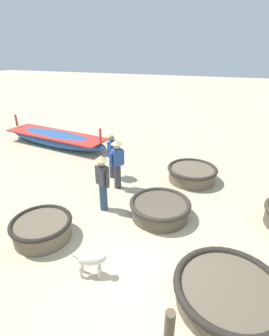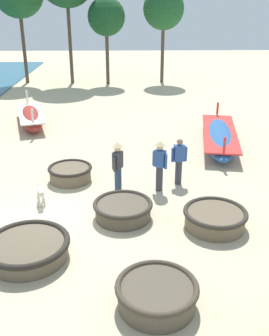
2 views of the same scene
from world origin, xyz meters
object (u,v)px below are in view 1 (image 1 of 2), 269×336
fisherman_standing_right (102,180)px  coracle_front_right (160,208)px  dog (92,261)px  coracle_upturned (229,293)px  coracle_beside_post (192,173)px  long_boat_green_hull (56,138)px  coracle_center (42,228)px  fisherman_by_coracle (112,155)px  fisherman_hauling (117,161)px

fisherman_standing_right → coracle_front_right: bearing=-84.5°
coracle_front_right → dog: bearing=161.3°
coracle_front_right → coracle_upturned: coracle_front_right is taller
coracle_front_right → coracle_upturned: bearing=-141.0°
coracle_beside_post → long_boat_green_hull: (1.58, 6.55, 0.06)m
coracle_center → fisherman_by_coracle: bearing=-5.3°
coracle_front_right → coracle_beside_post: coracle_beside_post is taller
coracle_front_right → fisherman_standing_right: 1.76m
coracle_beside_post → fisherman_hauling: size_ratio=1.02×
coracle_front_right → fisherman_standing_right: bearing=95.5°
coracle_front_right → long_boat_green_hull: 7.24m
coracle_beside_post → fisherman_by_coracle: (-0.64, 2.72, 0.56)m
coracle_front_right → fisherman_hauling: fisherman_hauling is taller
coracle_front_right → fisherman_standing_right: (-0.16, 1.61, 0.69)m
coracle_center → fisherman_standing_right: fisherman_standing_right is taller
coracle_center → fisherman_hauling: (2.93, -0.80, 0.68)m
coracle_beside_post → fisherman_standing_right: size_ratio=1.02×
coracle_upturned → dog: bearing=94.3°
coracle_center → fisherman_by_coracle: (3.59, -0.33, 0.56)m
coracle_beside_post → coracle_upturned: (-4.69, -1.26, -0.01)m
fisherman_standing_right → coracle_beside_post: bearing=-39.5°
long_boat_green_hull → fisherman_hauling: bearing=-123.9°
fisherman_standing_right → fisherman_hauling: bearing=4.3°
coracle_center → coracle_front_right: (1.78, -2.51, -0.01)m
coracle_center → fisherman_by_coracle: 3.65m
coracle_beside_post → dog: size_ratio=2.57×
coracle_upturned → fisherman_hauling: (3.38, 3.52, 0.70)m
coracle_front_right → fisherman_by_coracle: fisherman_by_coracle is taller
fisherman_hauling → fisherman_standing_right: same height
coracle_beside_post → fisherman_standing_right: fisherman_standing_right is taller
coracle_front_right → coracle_beside_post: (2.46, -0.54, 0.01)m
coracle_front_right → dog: dog is taller
coracle_beside_post → coracle_center: bearing=144.2°
fisherman_by_coracle → dog: bearing=-162.3°
fisherman_hauling → fisherman_standing_right: bearing=-175.7°
coracle_beside_post → long_boat_green_hull: 6.74m
coracle_front_right → long_boat_green_hull: long_boat_green_hull is taller
coracle_beside_post → coracle_upturned: bearing=-164.9°
coracle_front_right → fisherman_hauling: bearing=56.1°
fisherman_by_coracle → long_boat_green_hull: bearing=59.9°
long_boat_green_hull → fisherman_standing_right: size_ratio=3.44×
fisherman_by_coracle → fisherman_hauling: (-0.67, -0.47, 0.12)m
coracle_beside_post → dog: bearing=164.4°
coracle_beside_post → dog: dog is taller
coracle_front_right → fisherman_by_coracle: bearing=50.1°
long_boat_green_hull → fisherman_standing_right: bearing=-133.7°
fisherman_hauling → coracle_center: bearing=164.8°
fisherman_by_coracle → fisherman_standing_right: size_ratio=0.94×
coracle_center → dog: 1.81m
coracle_beside_post → fisherman_hauling: fisherman_hauling is taller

